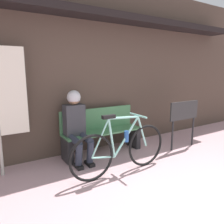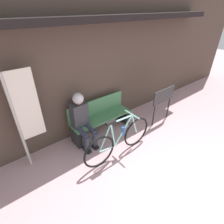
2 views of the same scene
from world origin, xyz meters
TOP-DOWN VIEW (x-y plane):
  - storefront_wall at (0.00, 3.01)m, footprint 12.00×0.56m
  - park_bench_near at (-0.21, 2.67)m, footprint 1.52×0.42m
  - bicycle at (-0.36, 1.80)m, footprint 1.67×0.40m
  - person_seated at (-0.75, 2.57)m, footprint 0.34×0.59m
  - banner_pole at (-1.76, 2.68)m, footprint 0.45×0.05m
  - signboard at (1.31, 2.05)m, footprint 0.76×0.04m

SIDE VIEW (x-z plane):
  - bicycle at x=-0.36m, z-range -0.08..0.85m
  - park_bench_near at x=-0.21m, z-range -0.03..0.81m
  - signboard at x=1.31m, z-range 0.22..1.17m
  - person_seated at x=-0.75m, z-range 0.09..1.31m
  - banner_pole at x=-1.76m, z-range 0.21..2.10m
  - storefront_wall at x=0.00m, z-range 0.06..3.26m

